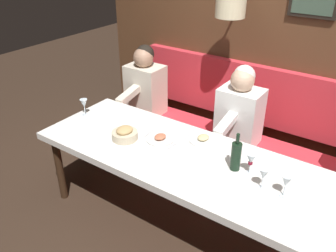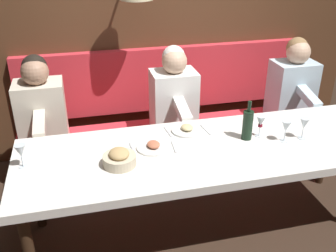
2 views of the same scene
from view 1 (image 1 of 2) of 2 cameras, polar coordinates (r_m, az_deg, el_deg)
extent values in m
plane|color=#332319|center=(3.22, 3.79, -16.29)|extent=(12.00, 12.00, 0.00)
cube|color=silver|center=(2.77, 4.27, -5.86)|extent=(0.90, 2.70, 0.06)
cylinder|color=#301E12|center=(3.48, -17.22, -6.59)|extent=(0.07, 0.07, 0.68)
cylinder|color=#301E12|center=(3.85, -9.29, -1.81)|extent=(0.07, 0.07, 0.68)
cube|color=red|center=(3.70, 11.16, -5.49)|extent=(0.52, 2.90, 0.45)
cube|color=#51331E|center=(3.73, 16.95, 14.79)|extent=(0.10, 4.10, 2.90)
cube|color=red|center=(3.86, 15.07, 4.77)|extent=(0.10, 2.90, 0.64)
cylinder|color=beige|center=(3.43, 10.16, 18.67)|extent=(0.28, 0.28, 0.20)
cube|color=white|center=(3.46, 11.54, 1.58)|extent=(0.30, 0.40, 0.56)
sphere|color=#D1A889|center=(3.29, 12.03, 7.33)|extent=(0.22, 0.22, 0.22)
sphere|color=silver|center=(3.30, 12.30, 7.97)|extent=(0.20, 0.20, 0.20)
cube|color=white|center=(3.20, 9.44, 0.28)|extent=(0.33, 0.09, 0.14)
cube|color=beige|center=(3.99, -3.67, 5.95)|extent=(0.30, 0.40, 0.56)
sphere|color=#A37A60|center=(3.85, -4.04, 11.05)|extent=(0.22, 0.22, 0.22)
sphere|color=black|center=(3.86, -3.77, 11.60)|extent=(0.20, 0.20, 0.20)
cube|color=beige|center=(3.78, -6.42, 5.08)|extent=(0.33, 0.09, 0.14)
cylinder|color=silver|center=(2.98, -1.27, -2.18)|extent=(0.24, 0.24, 0.01)
ellipsoid|color=#B76647|center=(2.96, -1.27, -1.76)|extent=(0.11, 0.09, 0.04)
cube|color=silver|center=(2.89, 0.83, -3.25)|extent=(0.17, 0.02, 0.01)
cube|color=silver|center=(3.07, -3.24, -1.27)|extent=(0.18, 0.03, 0.01)
cylinder|color=silver|center=(2.98, 5.72, -2.29)|extent=(0.24, 0.24, 0.01)
ellipsoid|color=#D1BC84|center=(2.97, 5.75, -1.86)|extent=(0.11, 0.09, 0.04)
cube|color=silver|center=(2.91, 8.00, -3.35)|extent=(0.17, 0.03, 0.01)
cube|color=silver|center=(3.06, 3.55, -1.39)|extent=(0.18, 0.03, 0.01)
cylinder|color=silver|center=(3.48, -13.30, 1.82)|extent=(0.06, 0.06, 0.00)
cylinder|color=silver|center=(3.47, -13.37, 2.40)|extent=(0.01, 0.01, 0.07)
cone|color=silver|center=(3.43, -13.52, 3.59)|extent=(0.07, 0.07, 0.08)
cylinder|color=silver|center=(2.51, 18.25, -10.69)|extent=(0.06, 0.06, 0.00)
cylinder|color=silver|center=(2.49, 18.38, -9.98)|extent=(0.01, 0.01, 0.07)
cone|color=silver|center=(2.44, 18.67, -8.51)|extent=(0.07, 0.07, 0.08)
cylinder|color=silver|center=(2.66, 13.05, -7.41)|extent=(0.06, 0.06, 0.00)
cylinder|color=silver|center=(2.64, 13.14, -6.71)|extent=(0.01, 0.01, 0.07)
cone|color=silver|center=(2.59, 13.34, -5.27)|extent=(0.07, 0.07, 0.08)
cylinder|color=maroon|center=(2.61, 13.26, -5.88)|extent=(0.03, 0.03, 0.02)
cylinder|color=silver|center=(2.53, 14.94, -9.72)|extent=(0.06, 0.06, 0.00)
cylinder|color=silver|center=(2.51, 15.06, -9.02)|extent=(0.01, 0.01, 0.07)
cone|color=silver|center=(2.46, 15.29, -7.54)|extent=(0.07, 0.07, 0.08)
cylinder|color=black|center=(2.62, 10.98, -4.89)|extent=(0.08, 0.08, 0.22)
cylinder|color=black|center=(2.54, 11.29, -2.07)|extent=(0.03, 0.03, 0.08)
cylinder|color=beige|center=(3.00, -7.04, -1.51)|extent=(0.22, 0.22, 0.07)
ellipsoid|color=tan|center=(2.98, -7.10, -0.68)|extent=(0.15, 0.13, 0.06)
camera|label=2|loc=(2.00, -64.33, 8.51)|focal=41.65mm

